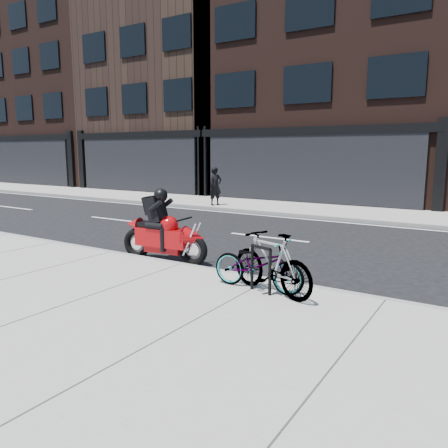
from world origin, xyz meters
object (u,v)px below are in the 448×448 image
Objects in this scene: motorcycle at (167,232)px; bike_rack at (261,265)px; pedestrian at (215,186)px; bicycle_front at (258,264)px; bicycle_rear at (271,263)px.

bike_rack is at bearing -27.06° from motorcycle.
bike_rack is 3.06m from motorcycle.
pedestrian reaches higher than bike_rack.
motorcycle is (-2.85, 1.11, 0.07)m from bike_rack.
bicycle_rear reaches higher than bicycle_front.
bicycle_rear is 3.21m from motorcycle.
bicycle_rear is (0.17, 0.03, 0.05)m from bike_rack.
bicycle_front is at bearing -85.50° from bicycle_rear.
bicycle_rear is 0.78× the size of motorcycle.
bicycle_front is (-0.10, 0.09, -0.02)m from bike_rack.
bike_rack is at bearing -132.85° from bicycle_front.
bicycle_rear is 11.61m from pedestrian.
pedestrian is at bearing 127.09° from bike_rack.
pedestrian is at bearing -124.65° from bicycle_rear.
bike_rack is 0.18m from bicycle_rear.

